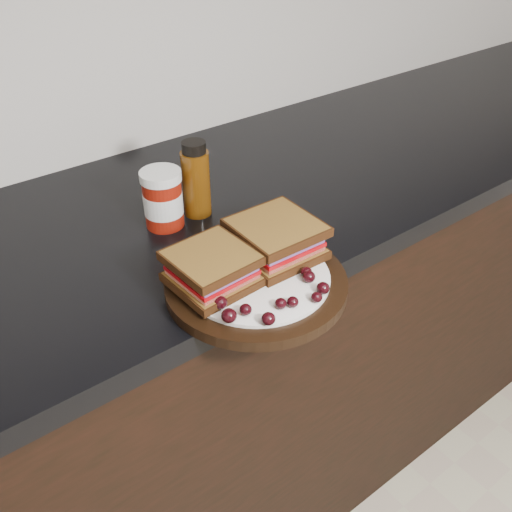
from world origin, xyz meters
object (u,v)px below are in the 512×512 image
(plate, at_px, (256,283))
(oil_bottle, at_px, (196,179))
(sandwich_left, at_px, (212,269))
(condiment_jar, at_px, (163,199))

(plate, relative_size, oil_bottle, 1.98)
(sandwich_left, relative_size, condiment_jar, 1.08)
(condiment_jar, distance_m, oil_bottle, 0.07)
(plate, xyz_separation_m, condiment_jar, (-0.02, 0.24, 0.04))
(condiment_jar, bearing_deg, oil_bottle, -0.58)
(plate, distance_m, condiment_jar, 0.25)
(sandwich_left, xyz_separation_m, oil_bottle, (0.11, 0.22, 0.02))
(sandwich_left, bearing_deg, oil_bottle, 59.59)
(plate, distance_m, sandwich_left, 0.08)
(condiment_jar, bearing_deg, plate, -85.63)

